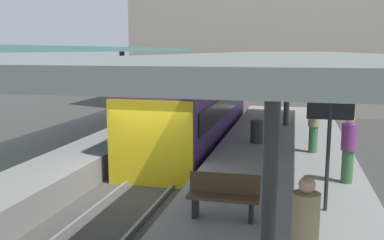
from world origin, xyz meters
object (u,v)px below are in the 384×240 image
commuter_train (196,109)px  passenger_near_bench (348,148)px  platform_bench (224,195)px  platform_sign (329,133)px  passenger_far_end (305,235)px  passenger_mid_platform (314,126)px  litter_bin (257,132)px

commuter_train → passenger_near_bench: 8.84m
platform_bench → platform_sign: bearing=23.4°
commuter_train → passenger_far_end: commuter_train is taller
platform_sign → passenger_mid_platform: (-0.06, 5.16, -0.75)m
commuter_train → litter_bin: bearing=-44.9°
platform_bench → platform_sign: platform_sign is taller
passenger_near_bench → passenger_mid_platform: size_ratio=1.01×
platform_sign → commuter_train: bearing=118.0°
litter_bin → passenger_far_end: passenger_far_end is taller
litter_bin → passenger_far_end: size_ratio=0.49×
platform_bench → passenger_mid_platform: (1.91, 6.01, 0.41)m
commuter_train → passenger_far_end: bearing=-70.7°
platform_sign → passenger_far_end: bearing=-98.8°
litter_bin → passenger_mid_platform: bearing=-28.5°
litter_bin → passenger_far_end: (1.44, -9.43, 0.45)m
platform_bench → passenger_near_bench: 3.93m
platform_bench → passenger_mid_platform: 6.32m
platform_bench → passenger_mid_platform: size_ratio=0.84×
commuter_train → platform_bench: (2.84, -9.88, -0.26)m
platform_bench → platform_sign: (1.97, 0.85, 1.16)m
platform_bench → passenger_mid_platform: passenger_mid_platform is taller
litter_bin → passenger_near_bench: bearing=-57.9°
platform_sign → passenger_near_bench: 2.28m
litter_bin → commuter_train: bearing=135.1°
commuter_train → passenger_mid_platform: size_ratio=7.30×
litter_bin → passenger_near_bench: size_ratio=0.47×
commuter_train → platform_bench: commuter_train is taller
platform_sign → passenger_near_bench: platform_sign is taller
passenger_mid_platform → litter_bin: bearing=151.5°
commuter_train → platform_bench: 10.28m
passenger_far_end → platform_sign: bearing=81.2°
commuter_train → platform_sign: (4.81, -9.03, 0.90)m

